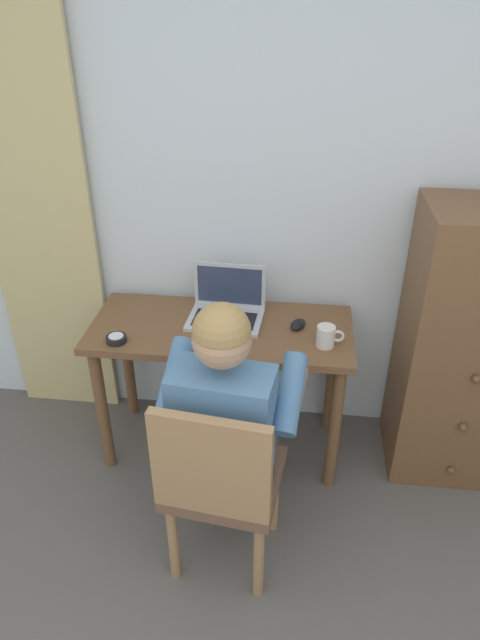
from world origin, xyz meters
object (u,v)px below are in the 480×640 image
chair (220,480)px  dresser (463,348)px  laptop (227,308)px  computer_mouse (298,324)px  desk (221,348)px  person_seated (231,411)px  desk_clock (116,339)px  coffee_mug (326,336)px

chair → dresser: bearing=36.8°
laptop → computer_mouse: 0.34m
dresser → laptop: size_ratio=3.74×
desk → dresser: bearing=2.6°
desk → person_seated: bearing=-77.4°
desk → computer_mouse: (0.35, 0.03, 0.14)m
laptop → computer_mouse: (0.34, -0.05, -0.04)m
laptop → desk_clock: bearing=-149.2°
chair → computer_mouse: (0.25, 0.73, 0.25)m
computer_mouse → coffee_mug: size_ratio=0.83×
laptop → computer_mouse: laptop is taller
desk → coffee_mug: size_ratio=10.00×
desk → desk_clock: (-0.43, -0.18, 0.13)m
desk → coffee_mug: coffee_mug is taller
person_seated → desk: bearing=102.6°
person_seated → desk_clock: 0.65m
desk → desk_clock: 0.49m
dresser → coffee_mug: (-0.62, -0.15, 0.11)m
chair → computer_mouse: 0.82m
laptop → desk: bearing=-99.7°
desk → chair: (0.10, -0.70, -0.12)m
chair → coffee_mug: (0.38, 0.60, 0.28)m
chair → desk_clock: 0.78m
chair → computer_mouse: chair is taller
person_seated → laptop: 0.62m
desk → person_seated: person_seated is taller
laptop → computer_mouse: bearing=-8.9°
laptop → desk_clock: size_ratio=3.92×
chair → coffee_mug: bearing=57.7°
dresser → person_seated: bearing=-149.9°
dresser → person_seated: size_ratio=1.11×
chair → laptop: laptop is taller
chair → desk: bearing=97.9°
desk_clock → coffee_mug: coffee_mug is taller
dresser → desk_clock: (-1.53, -0.23, 0.08)m
computer_mouse → coffee_mug: 0.19m
desk_clock → person_seated: bearing=-31.4°
person_seated → laptop: (-0.10, 0.60, 0.10)m
person_seated → computer_mouse: 0.60m
laptop → dresser: bearing=-1.9°
dresser → desk_clock: 1.55m
chair → desk_clock: bearing=135.7°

